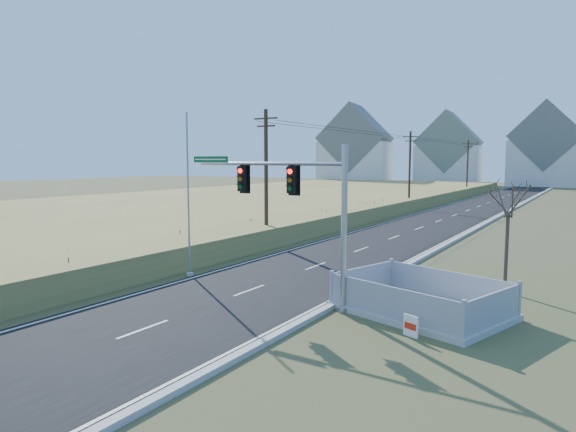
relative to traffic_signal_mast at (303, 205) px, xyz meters
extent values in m
plane|color=#454C25|center=(-2.86, -3.60, -3.91)|extent=(260.00, 260.00, 0.00)
cube|color=black|center=(-2.86, 46.40, -3.88)|extent=(8.00, 180.00, 0.06)
cube|color=#B2AFA8|center=(1.29, 46.40, -3.82)|extent=(0.30, 180.00, 0.18)
cube|color=#AA974D|center=(-26.86, 36.40, -3.26)|extent=(38.00, 110.00, 1.30)
cylinder|color=#422D1E|center=(-9.36, 11.40, 0.59)|extent=(0.26, 0.26, 9.00)
cube|color=#422D1E|center=(-9.36, 11.40, 4.49)|extent=(1.80, 0.10, 0.10)
cube|color=#422D1E|center=(-9.36, 11.40, 3.99)|extent=(1.40, 0.10, 0.10)
cylinder|color=#422D1E|center=(-9.36, 41.40, 0.59)|extent=(0.26, 0.26, 9.00)
cube|color=#422D1E|center=(-9.36, 41.40, 4.49)|extent=(1.80, 0.10, 0.10)
cube|color=#422D1E|center=(-9.36, 41.40, 3.99)|extent=(1.40, 0.10, 0.10)
cylinder|color=#422D1E|center=(-9.36, 71.40, 0.59)|extent=(0.26, 0.26, 9.00)
cube|color=#422D1E|center=(-9.36, 71.40, 4.49)|extent=(1.80, 0.10, 0.10)
cube|color=#422D1E|center=(-9.36, 71.40, 3.99)|extent=(1.40, 0.10, 0.10)
cube|color=silver|center=(-40.86, 96.40, 1.09)|extent=(17.38, 13.12, 10.00)
cube|color=slate|center=(-40.86, 96.40, 6.99)|extent=(17.69, 13.38, 16.29)
cube|color=silver|center=(-20.86, 104.40, 0.59)|extent=(14.66, 10.95, 9.00)
cube|color=slate|center=(-20.86, 104.40, 5.99)|extent=(14.93, 11.17, 14.26)
cube|color=silver|center=(-0.86, 108.40, 1.09)|extent=(15.00, 10.00, 10.00)
cube|color=slate|center=(-0.86, 108.40, 6.99)|extent=(15.27, 10.20, 15.27)
cylinder|color=#9EA0A5|center=(1.82, -0.08, -3.82)|extent=(0.53, 0.53, 0.18)
cylinder|color=#9EA0A5|center=(1.82, -0.08, -0.80)|extent=(0.23, 0.23, 6.21)
cylinder|color=#9EA0A5|center=(-1.73, 0.08, 1.59)|extent=(7.09, 0.46, 0.14)
cube|color=black|center=(-0.49, 0.02, 0.97)|extent=(0.35, 0.29, 1.05)
cube|color=black|center=(-2.97, 0.13, 0.97)|extent=(0.35, 0.29, 1.05)
cube|color=#04551B|center=(-4.74, 0.21, 1.77)|extent=(1.95, 0.13, 0.27)
cube|color=#B7B5AD|center=(4.39, 1.13, -3.80)|extent=(6.75, 5.54, 0.22)
cube|color=#9C9DA1|center=(3.84, -0.63, -3.13)|extent=(5.31, 1.71, 1.11)
cube|color=#9C9DA1|center=(4.93, 2.89, -3.13)|extent=(5.31, 1.71, 1.11)
cube|color=#9C9DA1|center=(1.75, 1.95, -3.13)|extent=(1.17, 3.55, 1.11)
cube|color=#9C9DA1|center=(7.03, 0.31, -3.13)|extent=(1.17, 3.55, 1.11)
cube|color=white|center=(4.90, -1.60, -3.53)|extent=(0.55, 0.26, 0.71)
cube|color=red|center=(4.89, -1.62, -3.53)|extent=(0.43, 0.19, 0.21)
cylinder|color=#B7B5AD|center=(-7.16, 1.38, -3.83)|extent=(0.36, 0.36, 0.16)
cylinder|color=#9EA0A5|center=(-7.16, 1.38, 0.05)|extent=(0.10, 0.10, 7.91)
cylinder|color=#4C3F33|center=(6.53, 6.10, -2.23)|extent=(0.15, 0.15, 3.35)
camera|label=1|loc=(9.83, -17.15, 1.71)|focal=32.00mm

